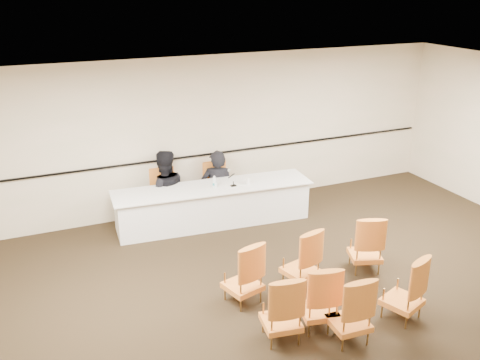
% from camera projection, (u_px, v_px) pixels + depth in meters
% --- Properties ---
extents(floor, '(10.00, 10.00, 0.00)m').
position_uv_depth(floor, '(313.00, 309.00, 7.43)').
color(floor, black).
rests_on(floor, ground).
extents(ceiling, '(10.00, 10.00, 0.00)m').
position_uv_depth(ceiling, '(325.00, 96.00, 6.37)').
color(ceiling, silver).
rests_on(ceiling, ground).
extents(wall_back, '(10.00, 0.04, 3.00)m').
position_uv_depth(wall_back, '(210.00, 133.00, 10.34)').
color(wall_back, '#F6DCC1').
rests_on(wall_back, ground).
extents(wall_rail, '(9.80, 0.04, 0.03)m').
position_uv_depth(wall_rail, '(212.00, 154.00, 10.45)').
color(wall_rail, black).
rests_on(wall_rail, wall_back).
extents(panel_table, '(3.73, 1.14, 0.74)m').
position_uv_depth(panel_table, '(213.00, 205.00, 9.93)').
color(panel_table, white).
rests_on(panel_table, ground).
extents(panelist_main, '(0.75, 0.63, 1.74)m').
position_uv_depth(panelist_main, '(218.00, 193.00, 10.49)').
color(panelist_main, black).
rests_on(panelist_main, ground).
extents(panelist_main_chair, '(0.54, 0.54, 0.95)m').
position_uv_depth(panelist_main_chair, '(218.00, 188.00, 10.45)').
color(panelist_main_chair, orange).
rests_on(panelist_main_chair, ground).
extents(panelist_second, '(0.93, 0.75, 1.78)m').
position_uv_depth(panelist_second, '(164.00, 195.00, 10.14)').
color(panelist_second, black).
rests_on(panelist_second, ground).
extents(panelist_second_chair, '(0.54, 0.54, 0.95)m').
position_uv_depth(panelist_second_chair, '(164.00, 194.00, 10.13)').
color(panelist_second_chair, orange).
rests_on(panelist_second_chair, ground).
extents(papers, '(0.36, 0.32, 0.00)m').
position_uv_depth(papers, '(233.00, 185.00, 9.84)').
color(papers, white).
rests_on(papers, panel_table).
extents(microphone, '(0.13, 0.22, 0.30)m').
position_uv_depth(microphone, '(233.00, 179.00, 9.76)').
color(microphone, black).
rests_on(microphone, panel_table).
extents(water_bottle, '(0.08, 0.08, 0.22)m').
position_uv_depth(water_bottle, '(214.00, 182.00, 9.73)').
color(water_bottle, teal).
rests_on(water_bottle, panel_table).
extents(drinking_glass, '(0.08, 0.08, 0.10)m').
position_uv_depth(drinking_glass, '(215.00, 185.00, 9.75)').
color(drinking_glass, silver).
rests_on(drinking_glass, panel_table).
extents(coffee_cup, '(0.08, 0.08, 0.12)m').
position_uv_depth(coffee_cup, '(248.00, 181.00, 9.90)').
color(coffee_cup, white).
rests_on(coffee_cup, panel_table).
extents(aud_chair_front_left, '(0.61, 0.61, 0.95)m').
position_uv_depth(aud_chair_front_left, '(243.00, 272.00, 7.45)').
color(aud_chair_front_left, orange).
rests_on(aud_chair_front_left, ground).
extents(aud_chair_front_mid, '(0.61, 0.61, 0.95)m').
position_uv_depth(aud_chair_front_mid, '(301.00, 257.00, 7.84)').
color(aud_chair_front_mid, orange).
rests_on(aud_chair_front_mid, ground).
extents(aud_chair_front_right, '(0.64, 0.64, 0.95)m').
position_uv_depth(aud_chair_front_right, '(366.00, 242.00, 8.28)').
color(aud_chair_front_right, orange).
rests_on(aud_chair_front_right, ground).
extents(aud_chair_back_left, '(0.57, 0.57, 0.95)m').
position_uv_depth(aud_chair_back_left, '(281.00, 307.00, 6.66)').
color(aud_chair_back_left, orange).
rests_on(aud_chair_back_left, ground).
extents(aud_chair_back_mid, '(0.60, 0.60, 0.95)m').
position_uv_depth(aud_chair_back_mid, '(319.00, 296.00, 6.89)').
color(aud_chair_back_mid, orange).
rests_on(aud_chair_back_mid, ground).
extents(aud_chair_back_right, '(0.65, 0.65, 0.95)m').
position_uv_depth(aud_chair_back_right, '(404.00, 287.00, 7.09)').
color(aud_chair_back_right, orange).
rests_on(aud_chair_back_right, ground).
extents(aud_chair_extra, '(0.53, 0.53, 0.95)m').
position_uv_depth(aud_chair_extra, '(350.00, 308.00, 6.64)').
color(aud_chair_extra, orange).
rests_on(aud_chair_extra, ground).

